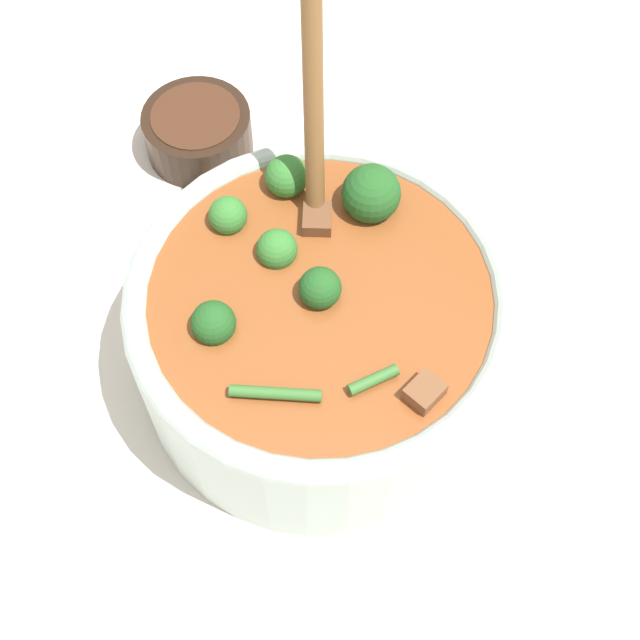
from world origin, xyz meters
The scene contains 3 objects.
ground_plane centered at (0.00, 0.00, 0.00)m, with size 4.00×4.00×0.00m, color silver.
stew_bowl centered at (0.00, 0.00, 0.06)m, with size 0.24×0.24×0.26m.
condiment_bowl centered at (-0.21, 0.06, 0.02)m, with size 0.09×0.09×0.04m.
Camera 1 is at (0.21, -0.19, 0.56)m, focal length 50.00 mm.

